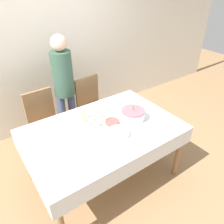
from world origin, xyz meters
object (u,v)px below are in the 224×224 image
person_standing (64,82)px  dining_chair_far_left (45,121)px  champagne_tray (91,116)px  plate_stack_dessert (112,122)px  dining_chair_far_right (92,105)px  plate_stack_main (119,133)px  birthday_cake (133,115)px

person_standing → dining_chair_far_left: bearing=-166.4°
champagne_tray → plate_stack_dessert: bearing=-42.7°
dining_chair_far_right → plate_stack_dessert: 0.94m
plate_stack_main → champagne_tray: bearing=107.6°
dining_chair_far_left → plate_stack_dessert: (0.53, -0.87, 0.27)m
dining_chair_far_left → champagne_tray: (0.34, -0.70, 0.33)m
champagne_tray → person_standing: 0.81m
birthday_cake → plate_stack_main: (-0.32, -0.15, -0.04)m
birthday_cake → plate_stack_main: bearing=-155.2°
plate_stack_main → dining_chair_far_right: bearing=74.9°
dining_chair_far_right → birthday_cake: size_ratio=3.36×
plate_stack_dessert → person_standing: person_standing is taller
champagne_tray → plate_stack_main: size_ratio=1.58×
dining_chair_far_left → person_standing: bearing=13.6°
person_standing → dining_chair_far_right: bearing=-14.1°
dining_chair_far_left → champagne_tray: champagne_tray is taller
dining_chair_far_left → plate_stack_dessert: 1.06m
champagne_tray → plate_stack_dessert: 0.26m
plate_stack_main → plate_stack_dessert: 0.22m
birthday_cake → plate_stack_dessert: size_ratio=1.72×
birthday_cake → person_standing: 1.11m
dining_chair_far_left → dining_chair_far_right: bearing=-0.0°
dining_chair_far_left → dining_chair_far_right: (0.75, -0.00, 0.00)m
dining_chair_far_right → champagne_tray: (-0.41, -0.70, 0.33)m
dining_chair_far_right → dining_chair_far_left: bearing=180.0°
plate_stack_dessert → person_standing: bearing=98.5°
champagne_tray → person_standing: size_ratio=0.22×
birthday_cake → champagne_tray: (-0.44, 0.23, 0.02)m
dining_chair_far_right → birthday_cake: birthday_cake is taller
birthday_cake → person_standing: bearing=111.1°
dining_chair_far_right → plate_stack_dessert: (-0.23, -0.87, 0.27)m
birthday_cake → plate_stack_main: size_ratio=1.22×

